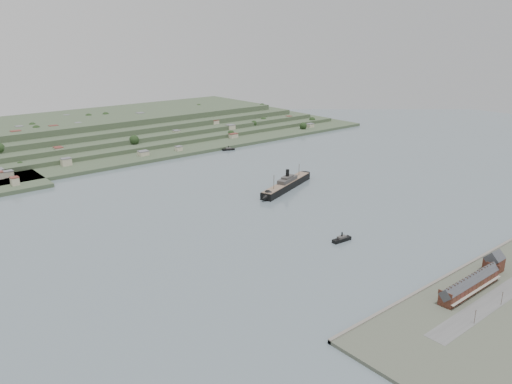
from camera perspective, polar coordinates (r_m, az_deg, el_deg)
ground at (r=424.51m, az=3.49°, el=-2.57°), size 1400.00×1400.00×0.00m
near_shore at (r=326.78m, az=26.89°, el=-10.96°), size 220.00×80.00×2.60m
terrace_row at (r=322.37m, az=23.24°, el=-9.66°), size 55.60×9.80×11.07m
gabled_building at (r=354.54m, az=25.55°, el=-7.22°), size 10.40×10.18×14.09m
far_peninsula at (r=758.11m, az=-15.70°, el=6.84°), size 760.00×309.00×30.00m
steamship at (r=489.97m, az=3.38°, el=0.77°), size 92.78×42.36×23.16m
tugboat at (r=375.49m, az=9.77°, el=-5.33°), size 16.34×5.64×7.22m
ferry_east at (r=655.59m, az=-3.17°, el=4.91°), size 16.84×10.74×6.15m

